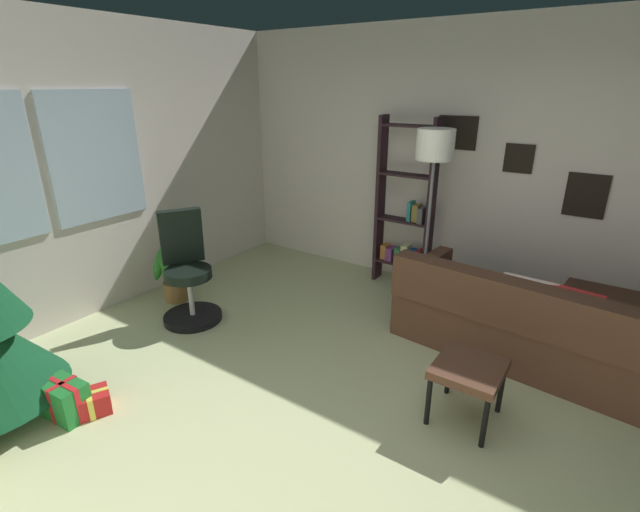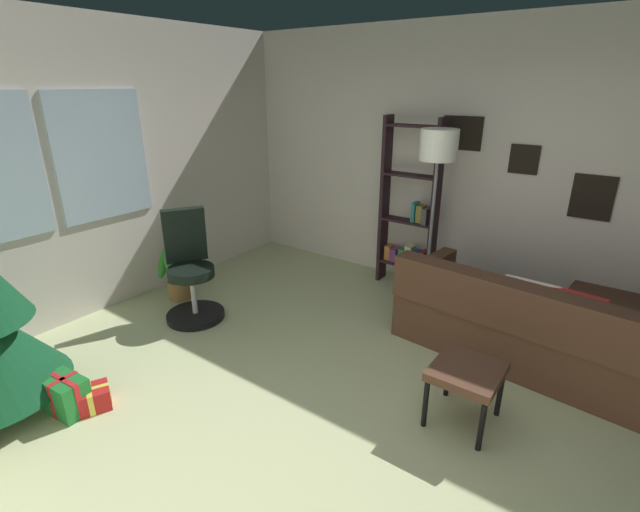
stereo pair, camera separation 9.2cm
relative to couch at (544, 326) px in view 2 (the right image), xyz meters
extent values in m
cube|color=#BFC892|center=(-1.60, 0.71, -0.33)|extent=(4.95, 6.24, 0.10)
cube|color=silver|center=(-1.60, 3.88, 1.12)|extent=(4.95, 0.10, 2.79)
cube|color=silver|center=(-1.48, 3.82, 1.26)|extent=(0.90, 0.03, 1.20)
cube|color=silver|center=(0.92, 0.71, 1.12)|extent=(0.10, 6.24, 2.79)
cube|color=black|center=(0.86, -0.07, 0.95)|extent=(0.02, 0.34, 0.40)
cube|color=black|center=(0.86, 1.17, 1.43)|extent=(0.02, 0.40, 0.33)
cube|color=black|center=(0.86, 0.55, 1.23)|extent=(0.02, 0.27, 0.27)
cube|color=#513223|center=(-0.07, 0.11, -0.07)|extent=(1.12, 2.15, 0.41)
cube|color=#513223|center=(-0.45, 0.15, 0.32)|extent=(0.39, 2.08, 0.37)
cube|color=#513223|center=(0.02, 1.08, 0.23)|extent=(0.94, 0.23, 0.20)
cube|color=#513223|center=(0.63, -0.53, -0.07)|extent=(0.67, 0.98, 0.41)
cube|color=#AC2120|center=(-0.36, -0.21, 0.30)|extent=(0.22, 0.42, 0.41)
cube|color=beige|center=(-0.33, 0.10, 0.30)|extent=(0.21, 0.41, 0.42)
cube|color=#513223|center=(-1.18, 0.26, 0.12)|extent=(0.46, 0.43, 0.06)
cylinder|color=black|center=(-1.38, 0.07, -0.09)|extent=(0.04, 0.04, 0.37)
cylinder|color=black|center=(-0.98, 0.07, -0.09)|extent=(0.04, 0.04, 0.37)
cylinder|color=black|center=(-1.38, 0.45, -0.09)|extent=(0.04, 0.04, 0.37)
cylinder|color=black|center=(-0.98, 0.45, -0.09)|extent=(0.04, 0.04, 0.37)
sphere|color=#1E8C4C|center=(-2.68, 3.20, 0.37)|extent=(0.06, 0.06, 0.06)
cube|color=red|center=(-2.62, 2.45, -0.20)|extent=(0.32, 0.29, 0.16)
cube|color=#EAD84C|center=(-2.62, 2.45, -0.20)|extent=(0.25, 0.14, 0.16)
cube|color=#EAD84C|center=(-2.62, 2.45, -0.20)|extent=(0.12, 0.20, 0.16)
cube|color=#1E722D|center=(-2.73, 2.55, -0.14)|extent=(0.23, 0.33, 0.27)
cube|color=red|center=(-2.73, 2.55, -0.14)|extent=(0.06, 0.33, 0.28)
cube|color=red|center=(-2.73, 2.55, -0.14)|extent=(0.21, 0.05, 0.28)
cylinder|color=black|center=(-1.30, 2.90, -0.25)|extent=(0.56, 0.56, 0.06)
cylinder|color=#B2B2B7|center=(-1.30, 2.90, 0.00)|extent=(0.05, 0.05, 0.43)
cylinder|color=black|center=(-1.30, 2.90, 0.22)|extent=(0.44, 0.44, 0.09)
cube|color=black|center=(-1.20, 3.07, 0.53)|extent=(0.40, 0.30, 0.54)
cube|color=black|center=(0.65, 1.30, 0.66)|extent=(0.18, 0.04, 1.87)
cube|color=black|center=(0.65, 1.90, 0.66)|extent=(0.18, 0.04, 1.87)
cube|color=black|center=(0.65, 1.60, -0.03)|extent=(0.18, 0.56, 0.02)
cube|color=black|center=(0.65, 1.60, 0.48)|extent=(0.18, 0.56, 0.02)
cube|color=black|center=(0.65, 1.60, 0.99)|extent=(0.18, 0.56, 0.02)
cube|color=black|center=(0.65, 1.60, 1.49)|extent=(0.18, 0.56, 0.02)
cube|color=#A91D1E|center=(0.67, 1.39, 0.08)|extent=(0.14, 0.05, 0.19)
cube|color=navy|center=(0.66, 1.46, 0.07)|extent=(0.17, 0.07, 0.17)
cube|color=beige|center=(0.67, 1.55, 0.09)|extent=(0.14, 0.08, 0.22)
cube|color=#307244|center=(0.68, 1.64, 0.06)|extent=(0.13, 0.07, 0.16)
cube|color=#733773|center=(0.67, 1.73, 0.06)|extent=(0.15, 0.08, 0.15)
cube|color=#BD7331|center=(0.67, 1.81, 0.07)|extent=(0.13, 0.07, 0.17)
cube|color=#504E4C|center=(0.66, 1.39, 0.58)|extent=(0.17, 0.06, 0.17)
cube|color=olive|center=(0.68, 1.46, 0.58)|extent=(0.13, 0.07, 0.19)
cube|color=teal|center=(0.67, 1.53, 0.60)|extent=(0.14, 0.04, 0.21)
cylinder|color=slate|center=(0.22, 1.15, -0.26)|extent=(0.28, 0.28, 0.03)
cylinder|color=slate|center=(0.22, 1.15, 0.50)|extent=(0.03, 0.03, 1.49)
cylinder|color=white|center=(0.22, 1.15, 1.38)|extent=(0.34, 0.34, 0.28)
cylinder|color=olive|center=(-1.09, 3.40, -0.18)|extent=(0.25, 0.25, 0.20)
ellipsoid|color=#2B7827|center=(-1.14, 3.45, 0.09)|extent=(0.16, 0.20, 0.34)
ellipsoid|color=#2B7827|center=(-1.13, 3.58, 0.10)|extent=(0.22, 0.15, 0.38)
ellipsoid|color=#2B7827|center=(-1.14, 3.45, 0.09)|extent=(0.18, 0.20, 0.35)
camera|label=1|loc=(-3.85, -0.36, 1.91)|focal=25.46mm
camera|label=2|loc=(-3.80, -0.44, 1.91)|focal=25.46mm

